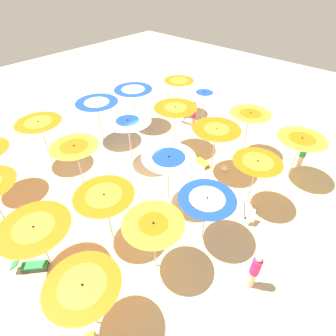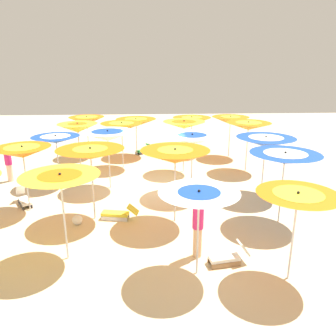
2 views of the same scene
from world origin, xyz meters
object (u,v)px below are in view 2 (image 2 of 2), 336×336
Objects in this scene: beach_umbrella_0 at (87,120)px; beach_umbrella_6 at (122,127)px; beachgoer_1 at (8,163)px; beach_umbrella_18 at (285,158)px; beach_umbrella_2 at (56,140)px; lounger_1 at (24,199)px; beach_umbrella_1 at (78,128)px; lounger_3 at (118,214)px; beach_umbrella_15 at (230,120)px; beach_umbrella_19 at (297,200)px; beach_umbrella_17 at (266,142)px; beach_umbrella_8 at (91,154)px; beachgoer_2 at (198,224)px; lounger_4 at (228,257)px; lounger_2 at (80,150)px; beach_umbrella_14 at (199,198)px; beach_umbrella_9 at (61,182)px; beach_umbrella_16 at (248,126)px; lounger_0 at (144,150)px; beach_ball at (77,220)px; beach_umbrella_10 at (192,121)px; beach_umbrella_12 at (192,139)px; beach_umbrella_7 at (108,136)px; beach_umbrella_11 at (184,125)px; beach_umbrella_5 at (136,122)px.

beach_umbrella_6 is at bearing -137.25° from beach_umbrella_0.
beach_umbrella_18 is at bearing -139.50° from beachgoer_1.
beach_umbrella_2 is 2.97m from lounger_1.
beach_umbrella_1 reaches higher than lounger_3.
beach_umbrella_19 is (-11.28, 1.08, 0.01)m from beach_umbrella_15.
beach_umbrella_18 reaches higher than beach_umbrella_17.
beachgoer_2 is (-2.54, -3.18, -1.32)m from beach_umbrella_8.
lounger_4 is 0.68× the size of beachgoer_1.
lounger_2 is at bearing 144.53° from lounger_1.
beach_umbrella_18 is (-6.22, -7.77, 0.11)m from beach_umbrella_1.
beachgoer_1 is (-4.78, 2.14, 0.67)m from lounger_2.
beach_umbrella_8 is 6.14m from beachgoer_1.
beach_umbrella_14 reaches higher than beachgoer_2.
beach_umbrella_1 is 0.96× the size of beach_umbrella_9.
beach_umbrella_16 is at bearing -110.81° from beachgoer_1.
beach_umbrella_17 is 1.31× the size of beachgoer_2.
beach_umbrella_15 reaches higher than beach_umbrella_0.
beachgoer_1 reaches higher than lounger_1.
beach_umbrella_17 is at bearing -115.36° from beach_umbrella_1.
beach_umbrella_8 is 6.44m from beach_umbrella_19.
beach_umbrella_1 reaches higher than beach_umbrella_0.
lounger_0 is 11.31m from beachgoer_2.
beach_umbrella_16 is at bearing -52.49° from beach_ball.
beach_umbrella_14 is (-0.87, -3.43, -0.17)m from beach_umbrella_9.
beach_umbrella_18 reaches higher than beach_umbrella_6.
beach_umbrella_19 is 1.25× the size of beachgoer_2.
beach_umbrella_16 is at bearing -167.21° from beachgoer_2.
beach_umbrella_6 is 1.06× the size of beach_umbrella_10.
beach_umbrella_2 is at bearing 130.25° from lounger_1.
beach_umbrella_12 is 4.88m from beachgoer_2.
beachgoer_2 is (-4.69, 0.40, -1.28)m from beach_umbrella_12.
beach_umbrella_12 is 4.12m from lounger_3.
beach_umbrella_8 is 5.35m from lounger_4.
beachgoer_1 is at bearing -28.57° from lounger_3.
beach_umbrella_8 is at bearing 176.15° from beach_umbrella_7.
beach_umbrella_11 reaches higher than lounger_3.
beach_umbrella_19 is (-12.01, -0.98, 0.14)m from beach_umbrella_10.
lounger_0 is (0.45, -3.11, -1.86)m from beach_umbrella_0.
lounger_2 is (8.83, 2.24, -2.09)m from beach_umbrella_8.
beachgoer_2 is at bearing -156.05° from beach_umbrella_0.
beach_umbrella_8 is (-2.99, 0.20, 0.04)m from beach_umbrella_7.
beach_umbrella_10 is 0.97× the size of beach_umbrella_14.
beach_umbrella_11 reaches higher than beachgoer_1.
beach_umbrella_2 is at bearing -57.24° from lounger_2.
lounger_1 is (-6.80, 3.99, -1.71)m from beach_umbrella_5.
beach_umbrella_1 is at bearing -86.44° from beachgoer_1.
beach_umbrella_8 is 1.04× the size of beach_umbrella_18.
beach_umbrella_9 is at bearing 173.88° from beach_umbrella_6.
beach_umbrella_19 is at bearing -154.38° from beachgoer_1.
beach_umbrella_0 is 2.06× the size of lounger_4.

